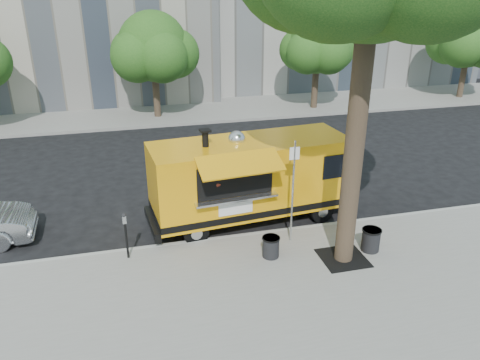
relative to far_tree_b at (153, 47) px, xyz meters
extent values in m
plane|color=black|center=(1.00, -12.70, -3.83)|extent=(120.00, 120.00, 0.00)
cube|color=gray|center=(1.00, -16.70, -3.76)|extent=(60.00, 6.00, 0.15)
cube|color=#999993|center=(1.00, -13.63, -3.76)|extent=(60.00, 0.14, 0.16)
cube|color=gray|center=(1.00, 0.80, -3.76)|extent=(60.00, 5.00, 0.15)
cylinder|color=#33261C|center=(3.60, -15.50, -0.43)|extent=(0.48, 0.48, 6.50)
cube|color=black|center=(3.60, -15.50, -3.68)|extent=(1.20, 1.20, 0.02)
cylinder|color=#33261C|center=(0.00, 0.00, -2.38)|extent=(0.36, 0.36, 2.60)
sphere|color=#124615|center=(0.00, 0.00, 0.02)|extent=(3.60, 3.60, 3.60)
cylinder|color=#33261C|center=(9.00, -0.30, -2.38)|extent=(0.36, 0.36, 2.60)
sphere|color=#124615|center=(9.00, -0.30, -0.09)|extent=(3.24, 3.24, 3.24)
cylinder|color=#33261C|center=(19.00, -0.10, -2.38)|extent=(0.36, 0.36, 2.60)
sphere|color=#124615|center=(19.00, -0.10, 0.07)|extent=(3.78, 3.78, 3.78)
cylinder|color=silver|center=(2.55, -14.25, -2.18)|extent=(0.06, 0.06, 3.00)
cube|color=white|center=(2.55, -14.25, -1.03)|extent=(0.28, 0.02, 0.35)
cylinder|color=black|center=(-2.00, -14.05, -3.16)|extent=(0.06, 0.06, 1.05)
cube|color=silver|center=(-2.00, -14.05, -2.53)|extent=(0.10, 0.08, 0.22)
sphere|color=black|center=(-2.00, -14.05, -2.40)|extent=(0.11, 0.11, 0.11)
cube|color=#F7A40C|center=(1.81, -12.50, -2.29)|extent=(6.16, 2.59, 2.17)
cube|color=black|center=(1.81, -12.50, -3.17)|extent=(6.18, 2.61, 0.20)
cube|color=black|center=(4.88, -12.21, -3.42)|extent=(0.36, 1.93, 0.28)
cube|color=black|center=(-1.25, -12.79, -3.42)|extent=(0.36, 1.93, 0.28)
cube|color=black|center=(4.82, -12.21, -1.94)|extent=(0.21, 1.62, 0.88)
cylinder|color=black|center=(3.96, -13.15, -3.46)|extent=(0.76, 0.33, 0.74)
cylinder|color=black|center=(3.80, -11.46, -3.46)|extent=(0.76, 0.33, 0.74)
cylinder|color=black|center=(-0.08, -13.53, -3.46)|extent=(0.76, 0.33, 0.74)
cylinder|color=black|center=(-0.24, -11.85, -3.46)|extent=(0.76, 0.33, 0.74)
cube|color=black|center=(1.08, -13.53, -1.94)|extent=(2.22, 0.39, 0.97)
cube|color=silver|center=(1.10, -13.69, -2.47)|extent=(2.43, 0.58, 0.06)
cube|color=#F7A40C|center=(1.13, -14.01, -1.29)|extent=(2.39, 1.09, 0.39)
cube|color=white|center=(1.09, -13.61, -2.75)|extent=(1.01, 0.14, 0.46)
cylinder|color=black|center=(0.44, -12.63, -0.98)|extent=(0.18, 0.18, 0.51)
sphere|color=silver|center=(1.43, -12.35, -1.16)|extent=(0.52, 0.52, 0.52)
sphere|color=maroon|center=(0.55, -13.29, -1.99)|extent=(0.77, 0.77, 0.77)
cylinder|color=#FF590C|center=(0.57, -13.52, -2.12)|extent=(0.32, 0.14, 0.31)
cylinder|color=black|center=(1.74, -14.93, -3.39)|extent=(0.45, 0.45, 0.58)
cylinder|color=black|center=(1.74, -14.93, -3.12)|extent=(0.49, 0.49, 0.04)
cylinder|color=black|center=(4.50, -15.29, -3.36)|extent=(0.49, 0.49, 0.64)
cylinder|color=black|center=(4.50, -15.29, -3.06)|extent=(0.54, 0.54, 0.04)
camera|label=1|loc=(-1.70, -25.21, 3.24)|focal=35.00mm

